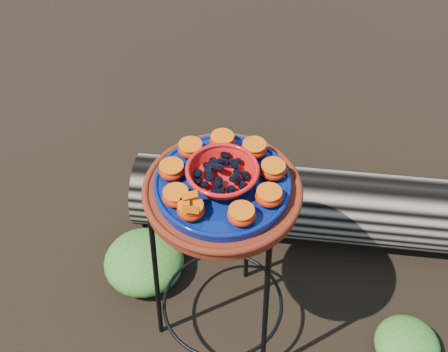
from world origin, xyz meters
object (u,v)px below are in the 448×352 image
at_px(terracotta_saucer, 222,192).
at_px(red_bowl, 222,175).
at_px(plant_stand, 223,269).
at_px(driftwood_log, 329,206).
at_px(cobalt_plate, 222,185).

xyz_separation_m(terracotta_saucer, red_bowl, (0.00, 0.00, 0.06)).
bearing_deg(terracotta_saucer, red_bowl, 0.00).
distance_m(plant_stand, driftwood_log, 0.63).
bearing_deg(plant_stand, red_bowl, 0.00).
distance_m(terracotta_saucer, driftwood_log, 0.83).
bearing_deg(red_bowl, driftwood_log, 69.18).
bearing_deg(red_bowl, terracotta_saucer, 0.00).
distance_m(terracotta_saucer, red_bowl, 0.06).
bearing_deg(driftwood_log, cobalt_plate, -110.82).
bearing_deg(cobalt_plate, red_bowl, 0.00).
relative_size(plant_stand, red_bowl, 3.95).
distance_m(plant_stand, red_bowl, 0.43).
xyz_separation_m(terracotta_saucer, cobalt_plate, (0.00, 0.00, 0.03)).
xyz_separation_m(plant_stand, driftwood_log, (0.21, 0.56, -0.21)).
distance_m(plant_stand, cobalt_plate, 0.40).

